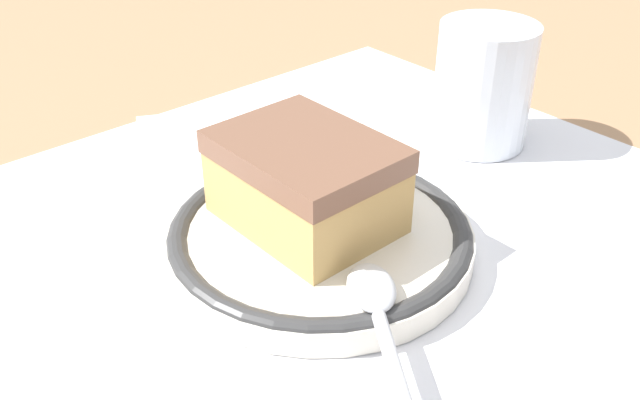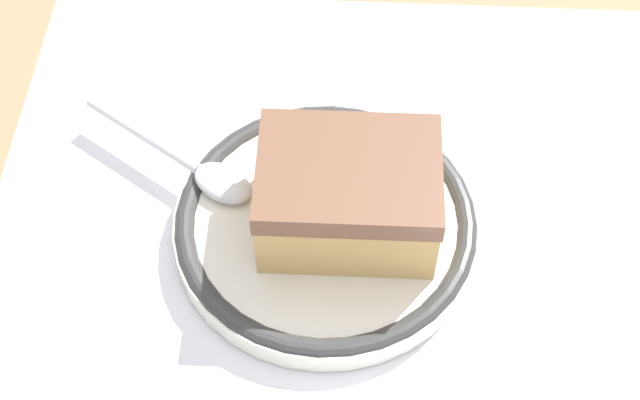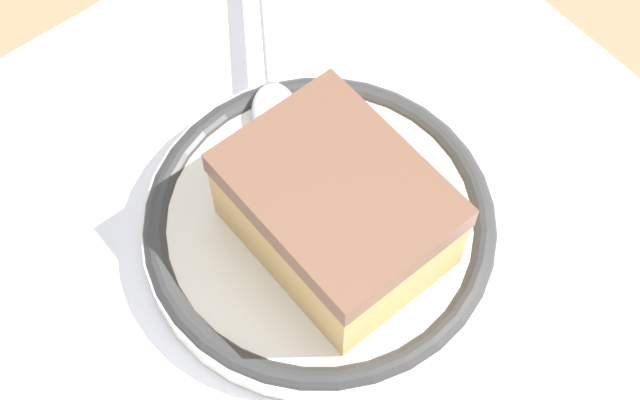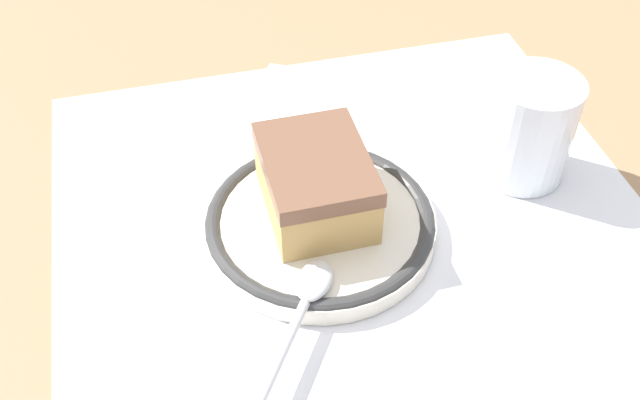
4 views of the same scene
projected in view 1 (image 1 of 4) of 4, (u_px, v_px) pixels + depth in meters
ground_plane at (344, 225)px, 0.45m from camera, size 2.40×2.40×0.00m
placemat at (344, 224)px, 0.45m from camera, size 0.47×0.43×0.00m
plate at (320, 237)px, 0.42m from camera, size 0.18×0.18×0.02m
cake_slice at (308, 183)px, 0.41m from camera, size 0.08×0.10×0.05m
spoon at (379, 315)px, 0.34m from camera, size 0.09×0.12×0.01m
cup at (482, 93)px, 0.52m from camera, size 0.07×0.07×0.09m
napkin at (220, 139)px, 0.54m from camera, size 0.16×0.16×0.00m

